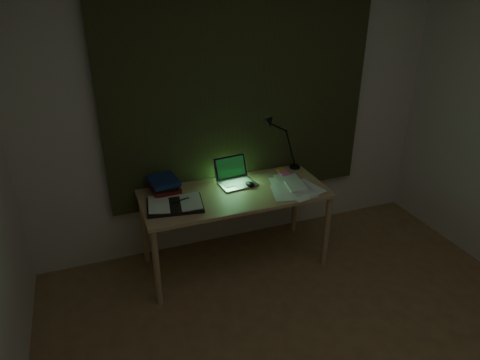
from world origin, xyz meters
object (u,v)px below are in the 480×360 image
object	(u,v)px
desk	(235,228)
desk_lamp	(296,141)
loose_papers	(290,187)
laptop	(238,173)
open_textbook	(175,204)
book_stack	(165,186)

from	to	relation	value
desk	desk_lamp	bearing A→B (deg)	21.25
desk	loose_papers	size ratio (longest dim) A/B	4.33
laptop	desk_lamp	world-z (taller)	desk_lamp
laptop	desk_lamp	distance (m)	0.62
laptop	open_textbook	xyz separation A→B (m)	(-0.55, -0.17, -0.09)
desk_lamp	loose_papers	bearing A→B (deg)	-109.61
open_textbook	laptop	bearing A→B (deg)	25.86
laptop	loose_papers	size ratio (longest dim) A/B	0.96
desk	open_textbook	size ratio (longest dim) A/B	3.62
book_stack	desk_lamp	xyz separation A→B (m)	(1.16, 0.08, 0.18)
open_textbook	book_stack	world-z (taller)	book_stack
desk	open_textbook	bearing A→B (deg)	-173.06
loose_papers	open_textbook	bearing A→B (deg)	178.86
laptop	loose_papers	distance (m)	0.43
laptop	loose_papers	xyz separation A→B (m)	(0.37, -0.19, -0.09)
desk	laptop	xyz separation A→B (m)	(0.07, 0.12, 0.43)
desk	book_stack	distance (m)	0.67
laptop	book_stack	size ratio (longest dim) A/B	1.31
desk	book_stack	bearing A→B (deg)	161.04
loose_papers	desk_lamp	distance (m)	0.46
desk_lamp	laptop	bearing A→B (deg)	-153.41
laptop	open_textbook	bearing A→B (deg)	-169.02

